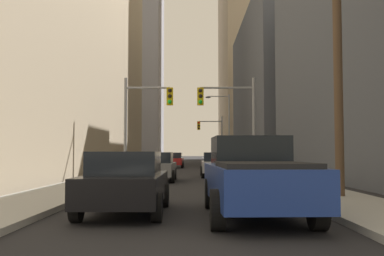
% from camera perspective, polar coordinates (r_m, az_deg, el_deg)
% --- Properties ---
extents(sidewalk_left, '(2.55, 160.00, 0.15)m').
position_cam_1_polar(sidewalk_left, '(53.70, -4.81, -4.72)').
color(sidewalk_left, '#9E9E99').
rests_on(sidewalk_left, ground).
extents(sidewalk_right, '(2.55, 160.00, 0.15)m').
position_cam_1_polar(sidewalk_right, '(53.68, 4.89, -4.72)').
color(sidewalk_right, '#9E9E99').
rests_on(sidewalk_right, ground).
extents(pickup_truck_blue, '(2.20, 5.46, 1.90)m').
position_cam_1_polar(pickup_truck_blue, '(10.53, 8.16, -6.22)').
color(pickup_truck_blue, navy).
rests_on(pickup_truck_blue, ground).
extents(sedan_black, '(1.95, 4.21, 1.52)m').
position_cam_1_polar(sedan_black, '(11.04, -8.30, -6.92)').
color(sedan_black, black).
rests_on(sedan_black, ground).
extents(sedan_grey, '(1.95, 4.24, 1.52)m').
position_cam_1_polar(sedan_grey, '(23.38, -4.34, -4.97)').
color(sedan_grey, slate).
rests_on(sedan_grey, ground).
extents(sedan_silver, '(1.95, 4.22, 1.52)m').
position_cam_1_polar(sedan_silver, '(27.55, 3.35, -4.71)').
color(sedan_silver, '#B7BABF').
rests_on(sedan_silver, ground).
extents(sedan_red, '(1.95, 4.25, 1.52)m').
position_cam_1_polar(sedan_red, '(44.42, -2.17, -4.14)').
color(sedan_red, maroon).
rests_on(sedan_red, ground).
extents(traffic_signal_near_left, '(2.94, 0.44, 6.00)m').
position_cam_1_polar(traffic_signal_near_left, '(26.69, -5.78, 2.20)').
color(traffic_signal_near_left, gray).
rests_on(traffic_signal_near_left, ground).
extents(traffic_signal_near_right, '(3.48, 0.44, 6.00)m').
position_cam_1_polar(traffic_signal_near_right, '(26.65, 5.01, 2.26)').
color(traffic_signal_near_right, gray).
rests_on(traffic_signal_near_right, ground).
extents(traffic_signal_far_right, '(3.15, 0.44, 6.00)m').
position_cam_1_polar(traffic_signal_far_right, '(55.03, 2.68, -0.59)').
color(traffic_signal_far_right, gray).
rests_on(traffic_signal_far_right, ground).
extents(utility_pole_right, '(2.20, 0.28, 10.27)m').
position_cam_1_polar(utility_pole_right, '(15.20, 18.35, 11.92)').
color(utility_pole_right, brown).
rests_on(utility_pole_right, ground).
extents(street_lamp_right, '(2.52, 0.32, 7.50)m').
position_cam_1_polar(street_lamp_right, '(45.49, 4.48, 0.65)').
color(street_lamp_right, gray).
rests_on(street_lamp_right, ground).
extents(building_left_mid_office, '(25.05, 28.41, 26.71)m').
position_cam_1_polar(building_left_mid_office, '(53.56, -21.69, 9.81)').
color(building_left_mid_office, tan).
rests_on(building_left_mid_office, ground).
extents(building_left_far_tower, '(24.44, 18.22, 57.86)m').
position_cam_1_polar(building_left_far_tower, '(101.95, -10.80, 12.45)').
color(building_left_far_tower, '#93939E').
rests_on(building_left_far_tower, ground).
extents(building_right_mid_block, '(22.58, 29.41, 18.35)m').
position_cam_1_polar(building_right_mid_block, '(57.51, 18.21, 4.62)').
color(building_right_mid_block, '#4C515B').
rests_on(building_right_mid_block, ground).
extents(building_right_far_highrise, '(19.40, 29.48, 57.11)m').
position_cam_1_polar(building_right_far_highrise, '(99.35, 9.82, 12.64)').
color(building_right_far_highrise, tan).
rests_on(building_right_far_highrise, ground).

